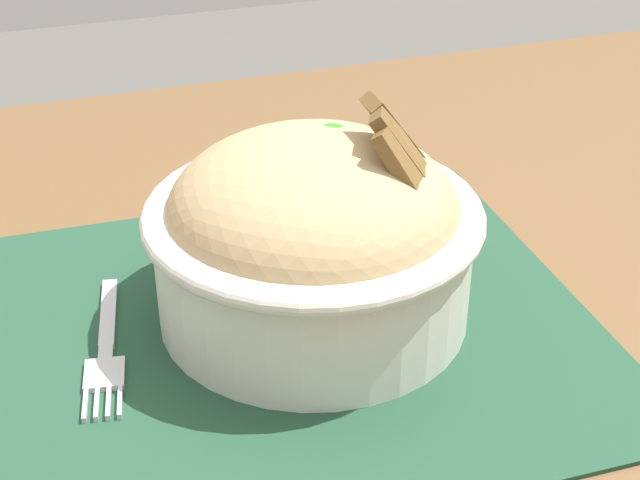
# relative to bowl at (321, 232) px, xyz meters

# --- Properties ---
(table) EXTENTS (1.15, 0.86, 0.74)m
(table) POSITION_rel_bowl_xyz_m (0.00, 0.03, -0.12)
(table) COLOR brown
(table) RESTS_ON ground_plane
(placemat) EXTENTS (0.39, 0.33, 0.00)m
(placemat) POSITION_rel_bowl_xyz_m (0.03, 0.01, -0.06)
(placemat) COLOR #1E422D
(placemat) RESTS_ON table
(bowl) EXTENTS (0.20, 0.20, 0.14)m
(bowl) POSITION_rel_bowl_xyz_m (0.00, 0.00, 0.00)
(bowl) COLOR silver
(bowl) RESTS_ON placemat
(fork) EXTENTS (0.04, 0.13, 0.00)m
(fork) POSITION_rel_bowl_xyz_m (0.13, 0.00, -0.05)
(fork) COLOR #BCBCBC
(fork) RESTS_ON placemat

